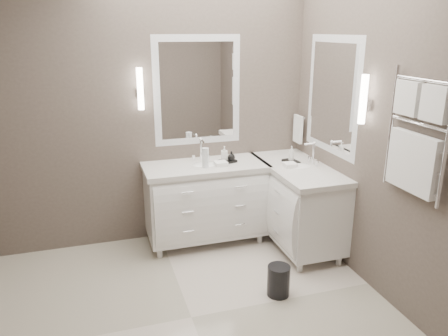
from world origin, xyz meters
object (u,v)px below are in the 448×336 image
object	(u,v)px
towel_ladder	(416,142)
vanity_back	(206,198)
waste_bin	(278,281)
vanity_right	(297,200)

from	to	relation	value
towel_ladder	vanity_back	bearing A→B (deg)	124.10
towel_ladder	waste_bin	world-z (taller)	towel_ladder
waste_bin	vanity_back	bearing A→B (deg)	105.79
waste_bin	vanity_right	bearing A→B (deg)	55.89
vanity_right	towel_ladder	size ratio (longest dim) A/B	1.38
vanity_back	towel_ladder	world-z (taller)	towel_ladder
vanity_back	waste_bin	xyz separation A→B (m)	(0.32, -1.14, -0.35)
towel_ladder	waste_bin	xyz separation A→B (m)	(-0.78, 0.48, -1.26)
vanity_back	waste_bin	size ratio (longest dim) A/B	4.65
towel_ladder	waste_bin	bearing A→B (deg)	148.09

